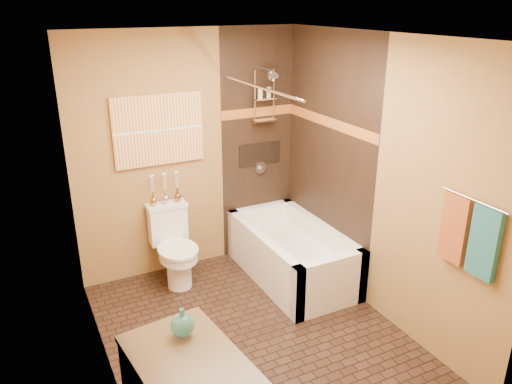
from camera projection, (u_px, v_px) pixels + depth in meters
floor at (256, 337)px, 4.33m from camera, size 3.00×3.00×0.00m
wall_left at (98, 234)px, 3.37m from camera, size 0.02×3.00×2.50m
wall_right at (377, 181)px, 4.38m from camera, size 0.02×3.00×2.50m
wall_back at (190, 154)px, 5.13m from camera, size 2.40×0.02×2.50m
wall_front at (383, 301)px, 2.63m from camera, size 2.40×0.02×2.50m
ceiling at (256, 36)px, 3.43m from camera, size 3.00×3.00×0.00m
alcove_tile_back at (258, 145)px, 5.45m from camera, size 0.85×0.01×2.50m
alcove_tile_right at (327, 158)px, 5.00m from camera, size 0.01×1.50×2.50m
mosaic_band_back at (258, 112)px, 5.30m from camera, size 0.85×0.01×0.10m
mosaic_band_right at (329, 122)px, 4.87m from camera, size 0.01×1.50×0.10m
alcove_niche at (260, 154)px, 5.49m from camera, size 0.50×0.01×0.25m
shower_fixtures at (265, 109)px, 5.21m from camera, size 0.24×0.33×1.16m
curtain_rod at (258, 87)px, 4.40m from camera, size 0.03×1.55×0.03m
towel_bar at (474, 200)px, 3.42m from camera, size 0.02×0.55×0.02m
towel_teal at (484, 243)px, 3.41m from camera, size 0.05×0.22×0.52m
towel_rust at (455, 228)px, 3.63m from camera, size 0.05×0.22×0.52m
sunset_painting at (159, 130)px, 4.87m from camera, size 0.90×0.04×0.70m
vanity_mirror at (132, 268)px, 2.46m from camera, size 0.01×1.00×0.90m
bathtub at (292, 257)px, 5.21m from camera, size 0.80×1.50×0.55m
toilet at (174, 246)px, 5.06m from camera, size 0.41×0.60×0.80m
teal_bottle at (182, 323)px, 3.00m from camera, size 0.16×0.16×0.23m
bud_vases at (165, 188)px, 5.00m from camera, size 0.32×0.07×0.32m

